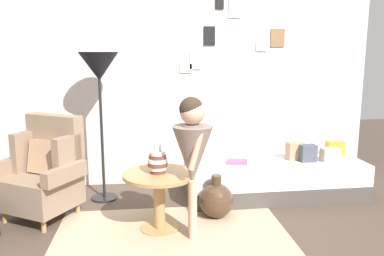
{
  "coord_description": "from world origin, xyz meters",
  "views": [
    {
      "loc": [
        -0.28,
        -2.73,
        1.55
      ],
      "look_at": [
        0.15,
        0.95,
        0.85
      ],
      "focal_mm": 36.88,
      "sensor_mm": 36.0,
      "label": 1
    }
  ],
  "objects_px": {
    "person_child": "(192,148)",
    "demijohn_near": "(216,200)",
    "armchair": "(45,172)",
    "floor_lamp": "(99,72)",
    "side_table": "(159,189)",
    "vase_striped": "(158,161)",
    "book_on_daybed": "(237,162)",
    "daybed": "(273,177)"
  },
  "relations": [
    {
      "from": "floor_lamp",
      "to": "person_child",
      "type": "xyz_separation_m",
      "value": [
        0.84,
        -1.01,
        -0.58
      ]
    },
    {
      "from": "daybed",
      "to": "demijohn_near",
      "type": "height_order",
      "value": "demijohn_near"
    },
    {
      "from": "side_table",
      "to": "demijohn_near",
      "type": "distance_m",
      "value": 0.62
    },
    {
      "from": "demijohn_near",
      "to": "armchair",
      "type": "bearing_deg",
      "value": 171.99
    },
    {
      "from": "demijohn_near",
      "to": "side_table",
      "type": "bearing_deg",
      "value": -159.5
    },
    {
      "from": "side_table",
      "to": "person_child",
      "type": "distance_m",
      "value": 0.52
    },
    {
      "from": "vase_striped",
      "to": "side_table",
      "type": "bearing_deg",
      "value": -45.63
    },
    {
      "from": "book_on_daybed",
      "to": "daybed",
      "type": "bearing_deg",
      "value": 10.78
    },
    {
      "from": "floor_lamp",
      "to": "person_child",
      "type": "height_order",
      "value": "floor_lamp"
    },
    {
      "from": "side_table",
      "to": "book_on_daybed",
      "type": "relative_size",
      "value": 2.89
    },
    {
      "from": "side_table",
      "to": "book_on_daybed",
      "type": "distance_m",
      "value": 1.08
    },
    {
      "from": "vase_striped",
      "to": "floor_lamp",
      "type": "bearing_deg",
      "value": 124.37
    },
    {
      "from": "armchair",
      "to": "floor_lamp",
      "type": "bearing_deg",
      "value": 38.33
    },
    {
      "from": "vase_striped",
      "to": "floor_lamp",
      "type": "distance_m",
      "value": 1.23
    },
    {
      "from": "armchair",
      "to": "vase_striped",
      "type": "distance_m",
      "value": 1.16
    },
    {
      "from": "vase_striped",
      "to": "person_child",
      "type": "relative_size",
      "value": 0.21
    },
    {
      "from": "armchair",
      "to": "demijohn_near",
      "type": "height_order",
      "value": "armchair"
    },
    {
      "from": "daybed",
      "to": "demijohn_near",
      "type": "xyz_separation_m",
      "value": [
        -0.74,
        -0.54,
        -0.03
      ]
    },
    {
      "from": "floor_lamp",
      "to": "demijohn_near",
      "type": "xyz_separation_m",
      "value": [
        1.12,
        -0.63,
        -1.19
      ]
    },
    {
      "from": "armchair",
      "to": "book_on_daybed",
      "type": "bearing_deg",
      "value": 6.73
    },
    {
      "from": "vase_striped",
      "to": "demijohn_near",
      "type": "height_order",
      "value": "vase_striped"
    },
    {
      "from": "daybed",
      "to": "person_child",
      "type": "distance_m",
      "value": 1.49
    },
    {
      "from": "person_child",
      "to": "floor_lamp",
      "type": "bearing_deg",
      "value": 129.85
    },
    {
      "from": "side_table",
      "to": "vase_striped",
      "type": "bearing_deg",
      "value": 134.37
    },
    {
      "from": "armchair",
      "to": "book_on_daybed",
      "type": "relative_size",
      "value": 4.41
    },
    {
      "from": "side_table",
      "to": "floor_lamp",
      "type": "distance_m",
      "value": 1.4
    },
    {
      "from": "book_on_daybed",
      "to": "demijohn_near",
      "type": "xyz_separation_m",
      "value": [
        -0.3,
        -0.45,
        -0.24
      ]
    },
    {
      "from": "side_table",
      "to": "person_child",
      "type": "relative_size",
      "value": 0.52
    },
    {
      "from": "floor_lamp",
      "to": "armchair",
      "type": "bearing_deg",
      "value": -141.67
    },
    {
      "from": "floor_lamp",
      "to": "book_on_daybed",
      "type": "xyz_separation_m",
      "value": [
        1.42,
        -0.17,
        -0.95
      ]
    },
    {
      "from": "vase_striped",
      "to": "book_on_daybed",
      "type": "xyz_separation_m",
      "value": [
        0.86,
        0.65,
        -0.21
      ]
    },
    {
      "from": "person_child",
      "to": "demijohn_near",
      "type": "distance_m",
      "value": 0.77
    },
    {
      "from": "demijohn_near",
      "to": "person_child",
      "type": "bearing_deg",
      "value": -125.39
    },
    {
      "from": "vase_striped",
      "to": "person_child",
      "type": "height_order",
      "value": "person_child"
    },
    {
      "from": "armchair",
      "to": "daybed",
      "type": "bearing_deg",
      "value": 7.48
    },
    {
      "from": "daybed",
      "to": "side_table",
      "type": "distance_m",
      "value": 1.49
    },
    {
      "from": "armchair",
      "to": "floor_lamp",
      "type": "distance_m",
      "value": 1.12
    },
    {
      "from": "armchair",
      "to": "side_table",
      "type": "relative_size",
      "value": 1.53
    },
    {
      "from": "armchair",
      "to": "daybed",
      "type": "relative_size",
      "value": 0.51
    },
    {
      "from": "demijohn_near",
      "to": "floor_lamp",
      "type": "bearing_deg",
      "value": 150.78
    },
    {
      "from": "floor_lamp",
      "to": "vase_striped",
      "type": "bearing_deg",
      "value": -55.63
    },
    {
      "from": "armchair",
      "to": "demijohn_near",
      "type": "xyz_separation_m",
      "value": [
        1.62,
        -0.23,
        -0.27
      ]
    }
  ]
}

